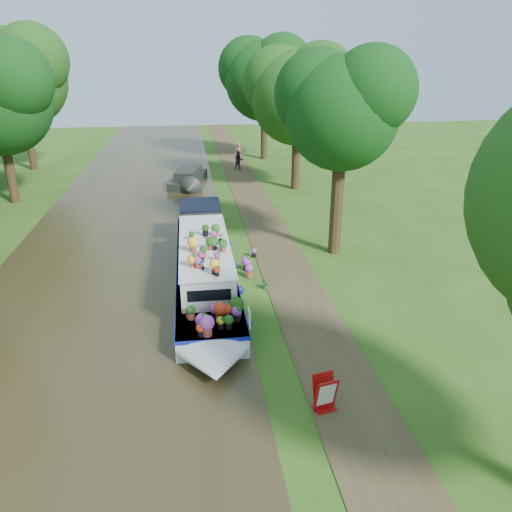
% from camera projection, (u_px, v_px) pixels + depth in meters
% --- Properties ---
extents(ground, '(100.00, 100.00, 0.00)m').
position_uv_depth(ground, '(262.00, 284.00, 19.93)').
color(ground, '#284D13').
rests_on(ground, ground).
extents(canal_water, '(10.00, 100.00, 0.02)m').
position_uv_depth(canal_water, '(108.00, 293.00, 19.17)').
color(canal_water, '#2E2714').
rests_on(canal_water, ground).
extents(towpath, '(2.20, 100.00, 0.03)m').
position_uv_depth(towpath, '(292.00, 282.00, 20.08)').
color(towpath, '#42351E').
rests_on(towpath, ground).
extents(plant_boat, '(2.29, 13.52, 2.23)m').
position_uv_depth(plant_boat, '(205.00, 268.00, 19.28)').
color(plant_boat, silver).
rests_on(plant_boat, canal_water).
extents(tree_near_overhang, '(5.52, 5.28, 8.99)m').
position_uv_depth(tree_near_overhang, '(342.00, 104.00, 20.77)').
color(tree_near_overhang, black).
rests_on(tree_near_overhang, ground).
extents(tree_near_mid, '(6.90, 6.60, 9.40)m').
position_uv_depth(tree_near_mid, '(297.00, 90.00, 31.97)').
color(tree_near_mid, black).
rests_on(tree_near_mid, ground).
extents(tree_near_far, '(7.59, 7.26, 10.30)m').
position_uv_depth(tree_near_far, '(264.00, 74.00, 41.80)').
color(tree_near_far, black).
rests_on(tree_near_far, ground).
extents(tree_far_d, '(8.05, 7.70, 10.85)m').
position_uv_depth(tree_far_d, '(18.00, 71.00, 37.45)').
color(tree_far_d, black).
rests_on(tree_far_d, ground).
extents(second_boat, '(2.91, 6.16, 1.13)m').
position_uv_depth(second_boat, '(188.00, 178.00, 35.13)').
color(second_boat, black).
rests_on(second_boat, canal_water).
extents(sandwich_board, '(0.63, 0.59, 0.95)m').
position_uv_depth(sandwich_board, '(325.00, 395.00, 12.68)').
color(sandwich_board, '#AA0D0C').
rests_on(sandwich_board, towpath).
extents(pedestrian_pink, '(0.74, 0.61, 1.73)m').
position_uv_depth(pedestrian_pink, '(239.00, 154.00, 41.66)').
color(pedestrian_pink, '#E25D82').
rests_on(pedestrian_pink, towpath).
extents(pedestrian_dark, '(0.83, 0.70, 1.50)m').
position_uv_depth(pedestrian_dark, '(239.00, 161.00, 39.45)').
color(pedestrian_dark, black).
rests_on(pedestrian_dark, towpath).
extents(verge_plant, '(0.47, 0.44, 0.42)m').
position_uv_depth(verge_plant, '(265.00, 284.00, 19.46)').
color(verge_plant, '#206C29').
rests_on(verge_plant, ground).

